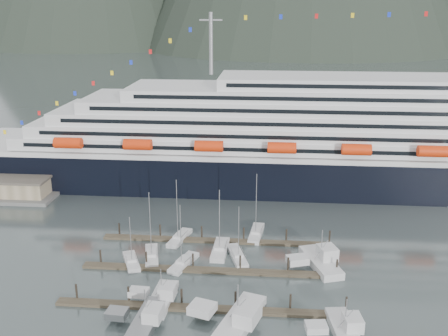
{
  "coord_description": "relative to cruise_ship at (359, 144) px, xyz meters",
  "views": [
    {
      "loc": [
        5.82,
        -84.72,
        48.0
      ],
      "look_at": [
        -3.65,
        22.0,
        14.57
      ],
      "focal_mm": 42.0,
      "sensor_mm": 36.0,
      "label": 1
    }
  ],
  "objects": [
    {
      "name": "sailboat_g",
      "position": [
        -26.45,
        -34.95,
        -11.62
      ],
      "size": [
        3.45,
        10.17,
        14.85
      ],
      "rotation": [
        0.0,
        0.0,
        1.47
      ],
      "color": "silver",
      "rests_on": "ground"
    },
    {
      "name": "trawler_b",
      "position": [
        -41.65,
        -63.2,
        -11.16
      ],
      "size": [
        8.15,
        10.69,
        6.81
      ],
      "rotation": [
        0.0,
        0.0,
        1.51
      ],
      "color": "silver",
      "rests_on": "ground"
    },
    {
      "name": "trawler_d",
      "position": [
        -12.16,
        -69.96,
        -11.16
      ],
      "size": [
        8.78,
        11.81,
        6.81
      ],
      "rotation": [
        0.0,
        0.0,
        1.7
      ],
      "color": "silver",
      "rests_on": "ground"
    },
    {
      "name": "cruise_ship",
      "position": [
        0.0,
        0.0,
        0.0
      ],
      "size": [
        210.0,
        30.4,
        50.3
      ],
      "color": "black",
      "rests_on": "ground"
    },
    {
      "name": "trawler_c",
      "position": [
        -28.5,
        -69.22,
        -11.04
      ],
      "size": [
        12.58,
        16.49,
        8.22
      ],
      "rotation": [
        0.0,
        0.0,
        1.26
      ],
      "color": "silver",
      "rests_on": "ground"
    },
    {
      "name": "ground",
      "position": [
        -30.03,
        -54.94,
        -12.04
      ],
      "size": [
        1600.0,
        1600.0,
        0.0
      ],
      "primitive_type": "plane",
      "color": "#475454",
      "rests_on": "ground"
    },
    {
      "name": "dock_mid",
      "position": [
        -34.95,
        -51.89,
        -11.73
      ],
      "size": [
        48.18,
        2.28,
        3.2
      ],
      "color": "#3F3629",
      "rests_on": "ground"
    },
    {
      "name": "sailboat_d",
      "position": [
        -29.86,
        -46.0,
        -11.65
      ],
      "size": [
        5.09,
        10.24,
        11.72
      ],
      "rotation": [
        0.0,
        0.0,
        1.86
      ],
      "color": "silver",
      "rests_on": "ground"
    },
    {
      "name": "trawler_e",
      "position": [
        -13.84,
        -47.85,
        -11.03
      ],
      "size": [
        10.79,
        13.25,
        8.23
      ],
      "rotation": [
        0.0,
        0.0,
        1.9
      ],
      "color": "silver",
      "rests_on": "ground"
    },
    {
      "name": "sailboat_e",
      "position": [
        -42.69,
        -38.73,
        -11.62
      ],
      "size": [
        4.33,
        9.38,
        14.25
      ],
      "rotation": [
        0.0,
        0.0,
        1.35
      ],
      "color": "silver",
      "rests_on": "ground"
    },
    {
      "name": "dock_near",
      "position": [
        -34.95,
        -64.89,
        -11.73
      ],
      "size": [
        48.18,
        2.28,
        3.2
      ],
      "color": "#3F3629",
      "rests_on": "ground"
    },
    {
      "name": "dock_far",
      "position": [
        -34.95,
        -38.89,
        -11.73
      ],
      "size": [
        48.18,
        2.28,
        3.2
      ],
      "color": "#3F3629",
      "rests_on": "ground"
    },
    {
      "name": "sailboat_c",
      "position": [
        -39.99,
        -49.87,
        -11.63
      ],
      "size": [
        5.1,
        9.15,
        13.18
      ],
      "rotation": [
        0.0,
        0.0,
        1.25
      ],
      "color": "silver",
      "rests_on": "ground"
    },
    {
      "name": "sailboat_a",
      "position": [
        -50.19,
        -50.17,
        -11.65
      ],
      "size": [
        5.32,
        8.39,
        10.46
      ],
      "rotation": [
        0.0,
        0.0,
        1.97
      ],
      "color": "silver",
      "rests_on": "ground"
    },
    {
      "name": "trawler_a",
      "position": [
        -42.81,
        -69.93,
        -11.16
      ],
      "size": [
        9.22,
        12.75,
        6.87
      ],
      "rotation": [
        0.0,
        0.0,
        1.49
      ],
      "color": "gray",
      "rests_on": "ground"
    },
    {
      "name": "sailboat_b",
      "position": [
        -46.79,
        -47.48,
        -11.62
      ],
      "size": [
        4.58,
        9.81,
        14.6
      ],
      "rotation": [
        0.0,
        0.0,
        1.8
      ],
      "color": "silver",
      "rests_on": "ground"
    },
    {
      "name": "sailboat_f",
      "position": [
        -33.51,
        -43.64,
        -11.6
      ],
      "size": [
        3.19,
        10.06,
        14.29
      ],
      "rotation": [
        0.0,
        0.0,
        1.54
      ],
      "color": "silver",
      "rests_on": "ground"
    }
  ]
}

